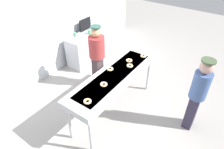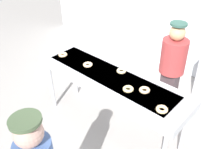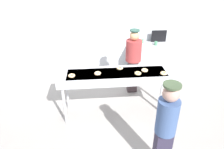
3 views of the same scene
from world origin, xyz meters
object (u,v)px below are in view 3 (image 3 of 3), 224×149
(plain_donut_5, at_px, (145,70))
(menu_display, at_px, (159,36))
(fryer_conveyor, at_px, (117,76))
(plain_donut_4, at_px, (120,68))
(worker_baker, at_px, (133,57))
(paper_cup_1, at_px, (156,43))
(plain_donut_2, at_px, (138,73))
(customer_waiting, at_px, (166,126))
(prep_counter, at_px, (159,58))
(paper_cup_0, at_px, (142,41))
(plain_donut_0, at_px, (164,73))
(plain_donut_3, at_px, (98,73))
(plain_donut_1, at_px, (72,76))

(plain_donut_5, xyz_separation_m, menu_display, (0.91, 2.07, 0.03))
(fryer_conveyor, bearing_deg, plain_donut_4, 64.74)
(plain_donut_5, height_order, worker_baker, worker_baker)
(plain_donut_4, height_order, paper_cup_1, plain_donut_4)
(plain_donut_2, bearing_deg, customer_waiting, -84.60)
(customer_waiting, height_order, prep_counter, customer_waiting)
(worker_baker, relative_size, paper_cup_0, 14.66)
(plain_donut_4, height_order, prep_counter, plain_donut_4)
(plain_donut_0, relative_size, paper_cup_0, 1.22)
(prep_counter, bearing_deg, paper_cup_0, 161.46)
(plain_donut_3, height_order, menu_display, menu_display)
(plain_donut_5, xyz_separation_m, paper_cup_0, (0.40, 2.02, -0.08))
(plain_donut_1, xyz_separation_m, prep_counter, (2.39, 1.95, -0.59))
(plain_donut_1, xyz_separation_m, plain_donut_3, (0.51, 0.05, 0.00))
(fryer_conveyor, height_order, customer_waiting, customer_waiting)
(fryer_conveyor, distance_m, paper_cup_0, 2.26)
(plain_donut_0, distance_m, plain_donut_3, 1.32)
(plain_donut_4, bearing_deg, plain_donut_1, -165.85)
(prep_counter, relative_size, paper_cup_0, 15.51)
(plain_donut_4, distance_m, paper_cup_0, 2.08)
(plain_donut_0, height_order, prep_counter, plain_donut_0)
(fryer_conveyor, distance_m, paper_cup_1, 2.23)
(plain_donut_3, distance_m, paper_cup_1, 2.51)
(plain_donut_0, bearing_deg, paper_cup_1, 78.42)
(paper_cup_1, bearing_deg, customer_waiting, -103.34)
(fryer_conveyor, xyz_separation_m, customer_waiting, (0.54, -1.49, -0.03))
(plain_donut_3, distance_m, plain_donut_5, 0.97)
(plain_donut_4, relative_size, paper_cup_0, 1.22)
(plain_donut_2, distance_m, menu_display, 2.43)
(plain_donut_0, distance_m, plain_donut_5, 0.38)
(plain_donut_3, height_order, paper_cup_0, plain_donut_3)
(plain_donut_2, height_order, plain_donut_3, same)
(prep_counter, bearing_deg, worker_baker, -134.06)
(paper_cup_0, bearing_deg, fryer_conveyor, -115.70)
(plain_donut_0, bearing_deg, plain_donut_2, 175.01)
(fryer_conveyor, relative_size, plain_donut_0, 17.40)
(fryer_conveyor, relative_size, prep_counter, 1.36)
(plain_donut_1, height_order, menu_display, menu_display)
(plain_donut_1, bearing_deg, worker_baker, 33.58)
(worker_baker, xyz_separation_m, paper_cup_1, (0.83, 0.95, -0.01))
(plain_donut_5, bearing_deg, prep_counter, 63.91)
(plain_donut_0, xyz_separation_m, customer_waiting, (-0.38, -1.35, -0.13))
(menu_display, bearing_deg, paper_cup_0, -174.62)
(fryer_conveyor, distance_m, plain_donut_1, 0.91)
(fryer_conveyor, bearing_deg, plain_donut_3, -175.55)
(plain_donut_2, distance_m, prep_counter, 2.32)
(fryer_conveyor, bearing_deg, plain_donut_1, -174.88)
(plain_donut_1, xyz_separation_m, paper_cup_0, (1.88, 2.12, -0.08))
(plain_donut_3, relative_size, plain_donut_5, 1.00)
(plain_donut_2, distance_m, plain_donut_4, 0.43)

